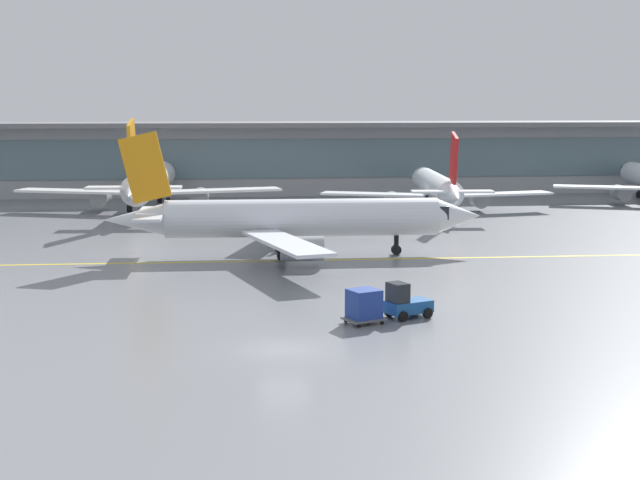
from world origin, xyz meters
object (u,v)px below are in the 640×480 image
(gate_airplane_2, at_px, (436,187))
(cargo_dolly_lead, at_px, (364,305))
(baggage_tug, at_px, (405,303))
(gate_airplane_1, at_px, (150,183))
(taxiing_regional_jet, at_px, (298,219))

(gate_airplane_2, distance_m, cargo_dolly_lead, 54.21)
(baggage_tug, bearing_deg, cargo_dolly_lead, 180.00)
(gate_airplane_1, relative_size, baggage_tug, 10.94)
(taxiing_regional_jet, bearing_deg, baggage_tug, -78.11)
(taxiing_regional_jet, xyz_separation_m, baggage_tug, (4.32, -21.96, -2.11))
(gate_airplane_1, relative_size, taxiing_regional_jet, 1.07)
(baggage_tug, bearing_deg, gate_airplane_2, 51.75)
(baggage_tug, distance_m, cargo_dolly_lead, 2.79)
(gate_airplane_2, height_order, cargo_dolly_lead, gate_airplane_2)
(gate_airplane_1, bearing_deg, gate_airplane_2, -94.28)
(gate_airplane_1, distance_m, cargo_dolly_lead, 58.14)
(gate_airplane_2, relative_size, taxiing_regional_jet, 0.93)
(taxiing_regional_jet, height_order, baggage_tug, taxiing_regional_jet)
(taxiing_regional_jet, height_order, cargo_dolly_lead, taxiing_regional_jet)
(gate_airplane_1, distance_m, baggage_tug, 57.85)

